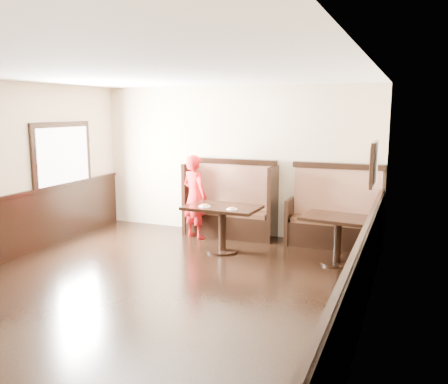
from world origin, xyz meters
The scene contains 9 objects.
ground centered at (0.00, 0.00, 0.00)m, with size 7.00×7.00×0.00m, color black.
room_shell centered at (-0.30, 0.28, 0.67)m, with size 7.00×7.00×7.00m.
booth_main centered at (0.00, 3.30, 0.53)m, with size 1.75×0.72×1.45m.
booth_neighbor centered at (1.95, 3.29, 0.48)m, with size 1.65×0.72×1.45m.
table_main centered at (0.26, 2.23, 0.60)m, with size 1.25×0.81×0.78m.
table_neighbor centered at (2.15, 2.30, 0.56)m, with size 1.16×0.84×0.75m.
child centered at (-0.55, 2.87, 0.78)m, with size 0.57×0.37×1.55m, color red.
pizza_plate_left centered at (0.00, 2.09, 0.80)m, with size 0.20×0.20×0.04m.
pizza_plate_right centered at (0.50, 2.04, 0.79)m, with size 0.18×0.18×0.03m.
Camera 1 is at (3.16, -4.90, 2.36)m, focal length 38.00 mm.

